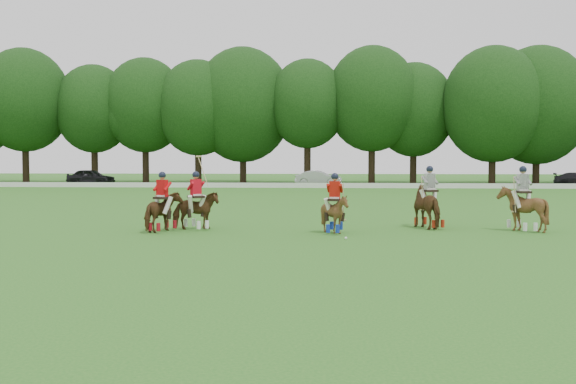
# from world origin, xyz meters

# --- Properties ---
(ground) EXTENTS (180.00, 180.00, 0.00)m
(ground) POSITION_xyz_m (0.00, 0.00, 0.00)
(ground) COLOR #24671D
(ground) RESTS_ON ground
(tree_line) EXTENTS (117.98, 14.32, 14.75)m
(tree_line) POSITION_xyz_m (0.26, 48.05, 8.23)
(tree_line) COLOR black
(tree_line) RESTS_ON ground
(boundary_rail) EXTENTS (120.00, 0.10, 0.44)m
(boundary_rail) POSITION_xyz_m (0.00, 38.00, 0.22)
(boundary_rail) COLOR white
(boundary_rail) RESTS_ON ground
(car_left) EXTENTS (4.82, 2.41, 1.58)m
(car_left) POSITION_xyz_m (-21.01, 42.50, 0.79)
(car_left) COLOR black
(car_left) RESTS_ON ground
(car_mid) EXTENTS (4.54, 2.01, 1.45)m
(car_mid) POSITION_xyz_m (1.25, 42.50, 0.73)
(car_mid) COLOR #A6A5AB
(car_mid) RESTS_ON ground
(polo_red_a) EXTENTS (1.25, 1.81, 2.13)m
(polo_red_a) POSITION_xyz_m (-3.45, 3.67, 0.75)
(polo_red_a) COLOR #472813
(polo_red_a) RESTS_ON ground
(polo_red_b) EXTENTS (1.82, 1.79, 2.67)m
(polo_red_b) POSITION_xyz_m (-2.40, 4.39, 0.74)
(polo_red_b) COLOR #472813
(polo_red_b) RESTS_ON ground
(polo_red_c) EXTENTS (1.24, 1.36, 2.09)m
(polo_red_c) POSITION_xyz_m (2.65, 3.55, 0.73)
(polo_red_c) COLOR #472813
(polo_red_c) RESTS_ON ground
(polo_stripe_a) EXTENTS (1.58, 2.10, 2.32)m
(polo_stripe_a) POSITION_xyz_m (6.18, 5.48, 0.84)
(polo_stripe_a) COLOR #472813
(polo_stripe_a) RESTS_ON ground
(polo_stripe_b) EXTENTS (1.58, 1.71, 2.33)m
(polo_stripe_b) POSITION_xyz_m (9.33, 4.66, 0.84)
(polo_stripe_b) COLOR #472813
(polo_stripe_b) RESTS_ON ground
(polo_ball) EXTENTS (0.09, 0.09, 0.09)m
(polo_ball) POSITION_xyz_m (3.00, 1.87, 0.04)
(polo_ball) COLOR white
(polo_ball) RESTS_ON ground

